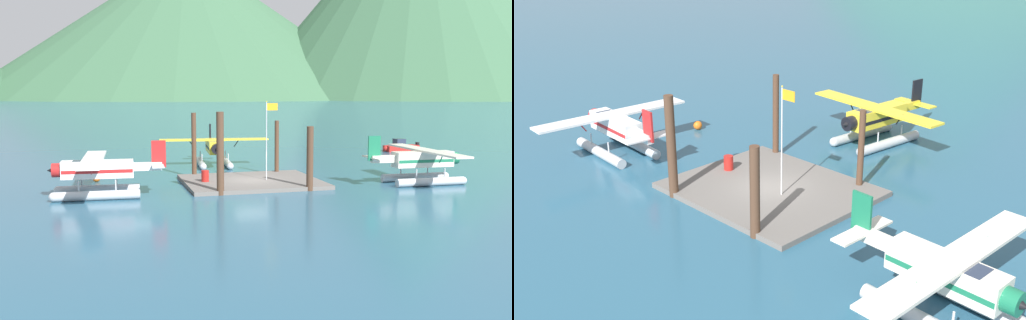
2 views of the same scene
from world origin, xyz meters
The scene contains 12 objects.
ground_plane centered at (0.00, 0.00, 0.00)m, with size 1200.00×1200.00×0.00m, color #285670.
dock_platform centered at (0.00, 0.00, 0.15)m, with size 10.49×8.89×0.30m, color #66605B.
piling_near_left centered at (-3.36, -4.25, 2.92)m, with size 0.52×0.52×5.84m, color #4C3323.
piling_near_right centered at (3.29, -4.29, 2.36)m, with size 0.49×0.49×4.72m, color #4C3323.
piling_far_left centered at (-3.82, 4.28, 2.73)m, with size 0.40×0.40×5.45m, color #4C3323.
piling_far_right centered at (3.33, 3.89, 2.36)m, with size 0.36×0.36×4.72m, color #4C3323.
flagpole centered at (1.29, -0.29, 4.14)m, with size 0.95×0.10×6.18m.
fuel_drum centered at (-3.66, 0.06, 0.74)m, with size 0.62×0.62×0.88m.
mooring_buoy centered at (-11.77, 4.10, 0.33)m, with size 0.65×0.65×0.65m, color orange.
seaplane_yellow_bow_centre centered at (-0.78, 11.05, 1.58)m, with size 10.49×7.96×3.84m.
seaplane_cream_stbd_aft centered at (13.08, -3.51, 1.58)m, with size 7.98×10.44×3.84m.
seaplane_white_port_aft centered at (-11.67, -2.74, 1.58)m, with size 7.98×10.46×3.84m.
Camera 2 is at (22.72, -22.51, 14.39)m, focal length 43.13 mm.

